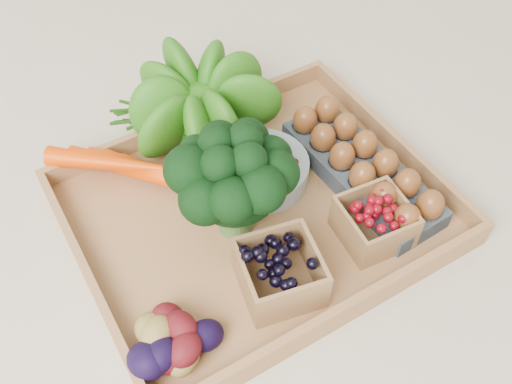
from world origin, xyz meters
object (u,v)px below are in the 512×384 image
tray (256,213)px  egg_carton (361,173)px  broccoli (235,198)px  cherry_bowl (262,170)px

tray → egg_carton: size_ratio=1.85×
broccoli → cherry_bowl: bearing=36.4°
broccoli → cherry_bowl: 0.12m
cherry_bowl → tray: bearing=-129.3°
egg_carton → tray: bearing=167.1°
broccoli → egg_carton: broccoli is taller
tray → egg_carton: 0.18m
cherry_bowl → egg_carton: size_ratio=0.51×
cherry_bowl → egg_carton: bearing=-32.0°
broccoli → egg_carton: (0.22, -0.02, -0.05)m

